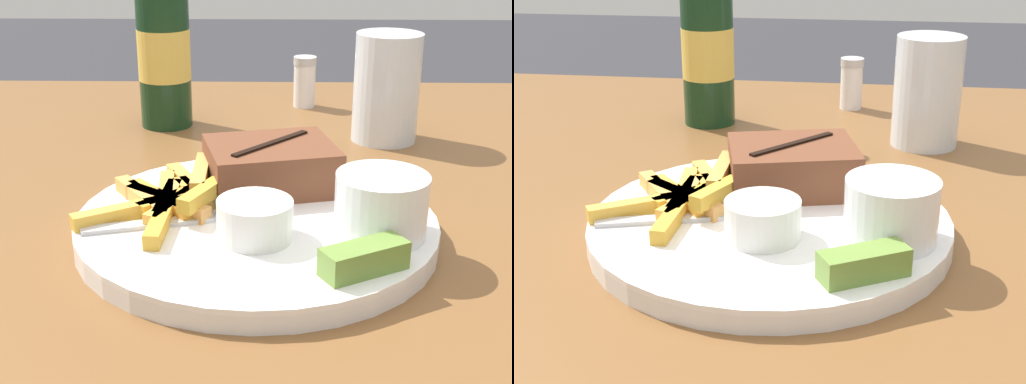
% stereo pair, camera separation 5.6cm
% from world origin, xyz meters
% --- Properties ---
extents(dining_table, '(1.25, 1.05, 0.74)m').
position_xyz_m(dining_table, '(0.00, 0.00, 0.66)').
color(dining_table, brown).
rests_on(dining_table, ground_plane).
extents(dinner_plate, '(0.28, 0.28, 0.02)m').
position_xyz_m(dinner_plate, '(0.00, 0.00, 0.75)').
color(dinner_plate, white).
rests_on(dinner_plate, dining_table).
extents(steak_portion, '(0.12, 0.11, 0.04)m').
position_xyz_m(steak_portion, '(0.01, 0.06, 0.78)').
color(steak_portion, brown).
rests_on(steak_portion, dinner_plate).
extents(fries_pile, '(0.13, 0.15, 0.02)m').
position_xyz_m(fries_pile, '(-0.07, 0.01, 0.76)').
color(fries_pile, gold).
rests_on(fries_pile, dinner_plate).
extents(coleslaw_cup, '(0.07, 0.07, 0.05)m').
position_xyz_m(coleslaw_cup, '(0.09, -0.03, 0.78)').
color(coleslaw_cup, white).
rests_on(coleslaw_cup, dinner_plate).
extents(dipping_sauce_cup, '(0.06, 0.06, 0.03)m').
position_xyz_m(dipping_sauce_cup, '(-0.00, -0.04, 0.77)').
color(dipping_sauce_cup, silver).
rests_on(dipping_sauce_cup, dinner_plate).
extents(pickle_spear, '(0.06, 0.05, 0.02)m').
position_xyz_m(pickle_spear, '(0.07, -0.09, 0.77)').
color(pickle_spear, olive).
rests_on(pickle_spear, dinner_plate).
extents(fork_utensil, '(0.13, 0.05, 0.00)m').
position_xyz_m(fork_utensil, '(-0.07, -0.02, 0.76)').
color(fork_utensil, '#B7B7BC').
rests_on(fork_utensil, dinner_plate).
extents(knife_utensil, '(0.04, 0.17, 0.01)m').
position_xyz_m(knife_utensil, '(-0.01, 0.03, 0.76)').
color(knife_utensil, '#B7B7BC').
rests_on(knife_utensil, dinner_plate).
extents(beer_bottle, '(0.06, 0.06, 0.25)m').
position_xyz_m(beer_bottle, '(-0.11, 0.30, 0.83)').
color(beer_bottle, '#143319').
rests_on(beer_bottle, dining_table).
extents(drinking_glass, '(0.07, 0.07, 0.12)m').
position_xyz_m(drinking_glass, '(0.14, 0.25, 0.80)').
color(drinking_glass, silver).
rests_on(drinking_glass, dining_table).
extents(salt_shaker, '(0.03, 0.03, 0.07)m').
position_xyz_m(salt_shaker, '(0.05, 0.39, 0.77)').
color(salt_shaker, white).
rests_on(salt_shaker, dining_table).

